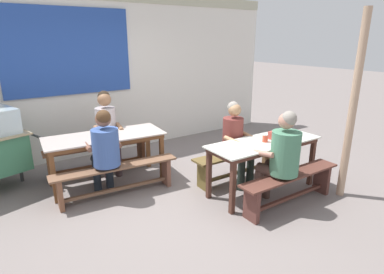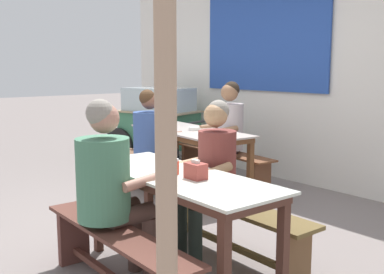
{
  "view_description": "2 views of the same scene",
  "coord_description": "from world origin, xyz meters",
  "views": [
    {
      "loc": [
        -2.1,
        -3.4,
        2.15
      ],
      "look_at": [
        0.39,
        0.25,
        0.77
      ],
      "focal_mm": 29.85,
      "sensor_mm": 36.0,
      "label": 1
    },
    {
      "loc": [
        3.66,
        -2.42,
        1.52
      ],
      "look_at": [
        -0.1,
        0.67,
        0.77
      ],
      "focal_mm": 42.93,
      "sensor_mm": 36.0,
      "label": 2
    }
  ],
  "objects": [
    {
      "name": "food_cart",
      "position": [
        -2.22,
        1.73,
        0.7
      ],
      "size": [
        1.71,
        1.17,
        1.2
      ],
      "color": "#3A7855",
      "rests_on": "ground_plane"
    },
    {
      "name": "person_center_facing",
      "position": [
        -0.43,
        1.5,
        0.76
      ],
      "size": [
        0.48,
        0.56,
        1.34
      ],
      "color": "#423031",
      "rests_on": "ground_plane"
    },
    {
      "name": "bench_far_back",
      "position": [
        -0.57,
        1.57,
        0.3
      ],
      "size": [
        1.73,
        0.46,
        0.45
      ],
      "color": "brown",
      "rests_on": "ground_plane"
    },
    {
      "name": "backdrop_wall",
      "position": [
        -0.02,
        2.5,
        1.55
      ],
      "size": [
        7.52,
        0.23,
        2.97
      ],
      "color": "silver",
      "rests_on": "ground_plane"
    },
    {
      "name": "dining_table_far",
      "position": [
        -0.62,
        1.07,
        0.69
      ],
      "size": [
        1.78,
        0.85,
        0.76
      ],
      "color": "#BBADA3",
      "rests_on": "ground_plane"
    },
    {
      "name": "condiment_jar",
      "position": [
        1.11,
        -0.49,
        0.82
      ],
      "size": [
        0.08,
        0.08,
        0.11
      ],
      "color": "#D94730",
      "rests_on": "dining_table_near"
    },
    {
      "name": "wooden_support_post",
      "position": [
        1.98,
        -1.19,
        1.26
      ],
      "size": [
        0.1,
        0.1,
        2.51
      ],
      "primitive_type": "cylinder",
      "color": "tan",
      "rests_on": "ground_plane"
    },
    {
      "name": "ground_plane",
      "position": [
        0.0,
        0.0,
        0.0
      ],
      "size": [
        40.0,
        40.0,
        0.0
      ],
      "primitive_type": "plane",
      "color": "slate"
    },
    {
      "name": "bench_near_back",
      "position": [
        1.14,
        0.04,
        0.31
      ],
      "size": [
        1.6,
        0.33,
        0.45
      ],
      "color": "brown",
      "rests_on": "ground_plane"
    },
    {
      "name": "bench_near_front",
      "position": [
        1.12,
        -0.98,
        0.3
      ],
      "size": [
        1.61,
        0.31,
        0.45
      ],
      "color": "#573026",
      "rests_on": "ground_plane"
    },
    {
      "name": "dining_table_near",
      "position": [
        1.13,
        -0.47,
        0.68
      ],
      "size": [
        1.71,
        0.65,
        0.76
      ],
      "color": "silver",
      "rests_on": "ground_plane"
    },
    {
      "name": "person_near_front",
      "position": [
        0.96,
        -0.92,
        0.75
      ],
      "size": [
        0.49,
        0.55,
        1.31
      ],
      "color": "#4C342D",
      "rests_on": "ground_plane"
    },
    {
      "name": "person_left_back_turned",
      "position": [
        -0.78,
        0.63,
        0.72
      ],
      "size": [
        0.49,
        0.55,
        1.26
      ],
      "color": "#1E252E",
      "rests_on": "ground_plane"
    },
    {
      "name": "person_right_near_table",
      "position": [
        0.99,
        -0.03,
        0.71
      ],
      "size": [
        0.42,
        0.52,
        1.26
      ],
      "color": "#202924",
      "rests_on": "ground_plane"
    },
    {
      "name": "tissue_box",
      "position": [
        1.32,
        -0.46,
        0.82
      ],
      "size": [
        0.15,
        0.1,
        0.13
      ],
      "color": "#A23F36",
      "rests_on": "dining_table_near"
    },
    {
      "name": "soup_bowl",
      "position": [
        -0.55,
        1.08,
        0.78
      ],
      "size": [
        0.14,
        0.14,
        0.04
      ],
      "primitive_type": "cylinder",
      "color": "silver",
      "rests_on": "dining_table_far"
    },
    {
      "name": "bench_far_front",
      "position": [
        -0.67,
        0.56,
        0.3
      ],
      "size": [
        1.77,
        0.4,
        0.45
      ],
      "color": "brown",
      "rests_on": "ground_plane"
    }
  ]
}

